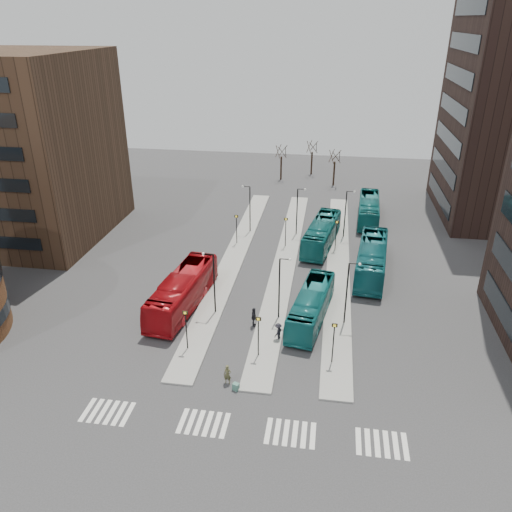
# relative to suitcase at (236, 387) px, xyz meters

# --- Properties ---
(ground) EXTENTS (160.00, 160.00, 0.00)m
(ground) POSITION_rel_suitcase_xyz_m (-0.56, -7.70, -0.29)
(ground) COLOR #2F2F31
(ground) RESTS_ON ground
(island_left) EXTENTS (2.50, 45.00, 0.15)m
(island_left) POSITION_rel_suitcase_xyz_m (-4.56, 22.30, -0.21)
(island_left) COLOR gray
(island_left) RESTS_ON ground
(island_mid) EXTENTS (2.50, 45.00, 0.15)m
(island_mid) POSITION_rel_suitcase_xyz_m (1.44, 22.30, -0.21)
(island_mid) COLOR gray
(island_mid) RESTS_ON ground
(island_right) EXTENTS (2.50, 45.00, 0.15)m
(island_right) POSITION_rel_suitcase_xyz_m (7.44, 22.30, -0.21)
(island_right) COLOR gray
(island_right) RESTS_ON ground
(suitcase) EXTENTS (0.56, 0.51, 0.57)m
(suitcase) POSITION_rel_suitcase_xyz_m (0.00, 0.00, 0.00)
(suitcase) COLOR navy
(suitcase) RESTS_ON ground
(red_bus) EXTENTS (4.17, 12.46, 3.40)m
(red_bus) POSITION_rel_suitcase_xyz_m (-7.28, 11.06, 1.42)
(red_bus) COLOR #A40C12
(red_bus) RESTS_ON ground
(teal_bus_a) EXTENTS (4.14, 10.82, 2.94)m
(teal_bus_a) POSITION_rel_suitcase_xyz_m (4.99, 10.61, 1.18)
(teal_bus_a) COLOR #15686A
(teal_bus_a) RESTS_ON ground
(teal_bus_b) EXTENTS (4.60, 11.87, 3.23)m
(teal_bus_b) POSITION_rel_suitcase_xyz_m (5.33, 27.40, 1.33)
(teal_bus_b) COLOR #136363
(teal_bus_b) RESTS_ON ground
(teal_bus_c) EXTENTS (4.22, 12.62, 3.45)m
(teal_bus_c) POSITION_rel_suitcase_xyz_m (10.94, 20.96, 1.44)
(teal_bus_c) COLOR #146067
(teal_bus_c) RESTS_ON ground
(teal_bus_d) EXTENTS (3.30, 11.47, 3.16)m
(teal_bus_d) POSITION_rel_suitcase_xyz_m (11.39, 36.91, 1.29)
(teal_bus_d) COLOR #15696A
(teal_bus_d) RESTS_ON ground
(traveller) EXTENTS (0.62, 0.43, 1.62)m
(traveller) POSITION_rel_suitcase_xyz_m (-0.77, 0.64, 0.53)
(traveller) COLOR #4F4D2F
(traveller) RESTS_ON ground
(commuter_a) EXTENTS (0.78, 0.61, 1.59)m
(commuter_a) POSITION_rel_suitcase_xyz_m (-7.46, 8.30, 0.51)
(commuter_a) COLOR black
(commuter_a) RESTS_ON ground
(commuter_b) EXTENTS (0.51, 1.11, 1.86)m
(commuter_b) POSITION_rel_suitcase_xyz_m (-0.03, 8.71, 0.64)
(commuter_b) COLOR black
(commuter_b) RESTS_ON ground
(commuter_c) EXTENTS (0.97, 1.21, 1.64)m
(commuter_c) POSITION_rel_suitcase_xyz_m (2.38, 6.90, 0.53)
(commuter_c) COLOR black
(commuter_c) RESTS_ON ground
(crosswalk_stripes) EXTENTS (22.35, 2.40, 0.01)m
(crosswalk_stripes) POSITION_rel_suitcase_xyz_m (1.19, -3.70, -0.28)
(crosswalk_stripes) COLOR silver
(crosswalk_stripes) RESTS_ON ground
(sign_poles) EXTENTS (12.45, 22.12, 3.65)m
(sign_poles) POSITION_rel_suitcase_xyz_m (1.04, 15.30, 2.12)
(sign_poles) COLOR black
(sign_poles) RESTS_ON ground
(lamp_posts) EXTENTS (14.04, 20.24, 6.12)m
(lamp_posts) POSITION_rel_suitcase_xyz_m (2.08, 20.30, 3.29)
(lamp_posts) COLOR black
(lamp_posts) RESTS_ON ground
(bare_trees) EXTENTS (10.97, 8.14, 5.90)m
(bare_trees) POSITION_rel_suitcase_xyz_m (2.11, 54.97, 2.44)
(bare_trees) COLOR black
(bare_trees) RESTS_ON ground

